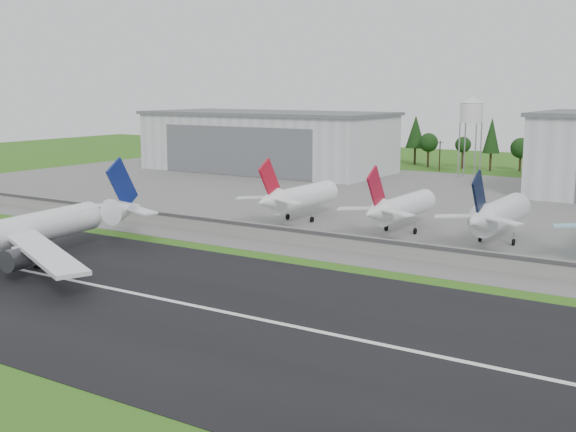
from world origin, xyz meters
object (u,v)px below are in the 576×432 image
Objects in this scene: parked_jet_red_a at (297,197)px; parked_jet_navy at (496,215)px; main_airliner at (5,242)px; parked_jet_red_b at (398,208)px.

parked_jet_navy is (48.44, 0.03, 0.24)m from parked_jet_red_a.
parked_jet_navy is at bearing -142.10° from main_airliner.
parked_jet_red_b is at bearing -179.85° from parked_jet_navy.
parked_jet_red_a reaches higher than parked_jet_red_b.
parked_jet_red_a is 1.00× the size of parked_jet_navy.
parked_jet_red_b is (46.64, 66.96, 1.10)m from main_airliner.
main_airliner reaches higher than parked_jet_red_b.
parked_jet_red_a is (19.94, 66.99, 1.24)m from main_airliner.
parked_jet_navy reaches higher than parked_jet_red_a.
parked_jet_navy is (21.74, 0.06, 0.38)m from parked_jet_red_b.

